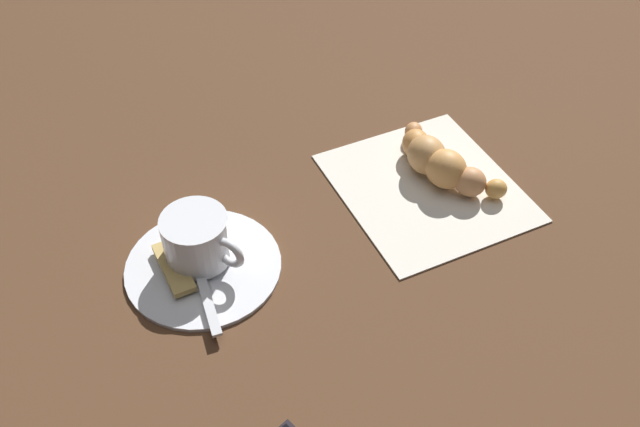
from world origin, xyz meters
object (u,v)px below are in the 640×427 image
sugar_packet (174,267)px  croissant (439,162)px  saucer (201,262)px  teaspoon (198,266)px  espresso_cup (198,238)px  napkin (426,187)px

sugar_packet → croissant: bearing=90.1°
saucer → teaspoon: 0.01m
espresso_cup → napkin: espresso_cup is taller
saucer → espresso_cup: espresso_cup is taller
espresso_cup → croissant: 0.27m
croissant → teaspoon: bearing=-1.9°
sugar_packet → napkin: 0.28m
espresso_cup → teaspoon: 0.03m
espresso_cup → teaspoon: bearing=56.0°
saucer → teaspoon: bearing=54.2°
saucer → croissant: 0.27m
napkin → croissant: bearing=-160.1°
sugar_packet → teaspoon: bearing=66.5°
saucer → teaspoon: teaspoon is taller
sugar_packet → croissant: 0.29m
saucer → croissant: (-0.27, 0.02, 0.02)m
saucer → croissant: size_ratio=0.99×
saucer → napkin: 0.25m
espresso_cup → croissant: espresso_cup is taller
saucer → sugar_packet: (0.03, -0.00, 0.01)m
espresso_cup → napkin: (-0.25, 0.03, -0.03)m
espresso_cup → napkin: bearing=173.3°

